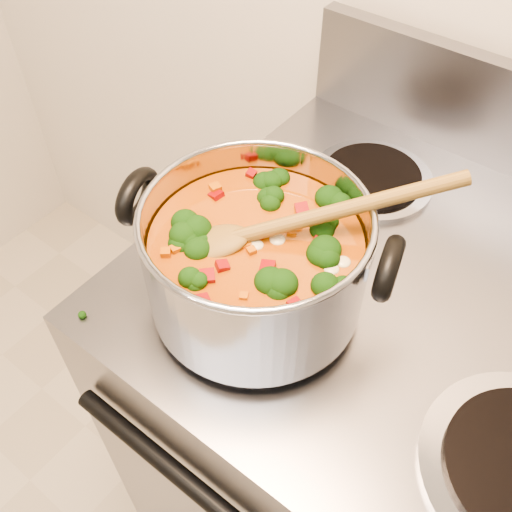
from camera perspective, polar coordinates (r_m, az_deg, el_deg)
The scene contains 4 objects.
electric_range at distance 1.13m, azimuth 12.02°, elevation -18.01°, with size 0.73×0.66×1.08m.
stockpot at distance 0.65m, azimuth 0.04°, elevation -0.38°, with size 0.32×0.25×0.15m.
wooden_spoon at distance 0.61m, azimuth 2.20°, elevation 2.95°, with size 0.24×0.24×0.10m.
cooktop_crumbs at distance 0.76m, azimuth 3.84°, elevation 0.15°, with size 0.18×0.31×0.01m.
Camera 1 is at (0.04, 0.68, 1.49)m, focal length 40.00 mm.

